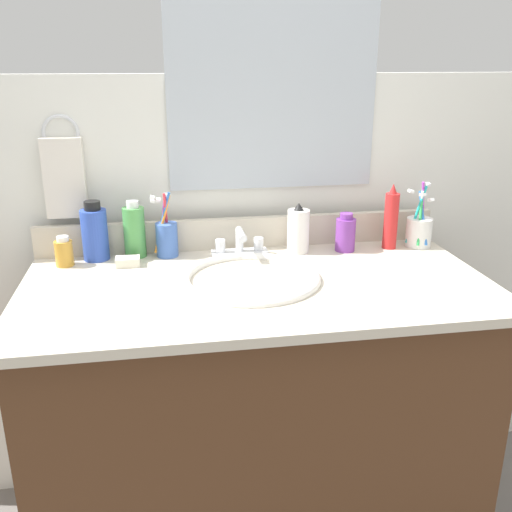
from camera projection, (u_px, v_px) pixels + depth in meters
The scene contains 18 objects.
vanity_cabinet at pixel (258, 423), 1.56m from camera, with size 1.13×0.55×0.78m, color #4C2D19.
countertop at pixel (258, 287), 1.43m from camera, with size 1.17×0.60×0.02m, color beige.
backsplash at pixel (241, 233), 1.68m from camera, with size 1.17×0.02×0.09m, color beige.
back_wall at pixel (239, 288), 1.80m from camera, with size 2.27×0.04×1.30m, color silver.
mirror_panel at pixel (273, 89), 1.60m from camera, with size 0.60×0.01×0.56m, color #B2BCC6.
towel_ring at pixel (61, 133), 1.54m from camera, with size 0.10×0.10×0.01m, color silver.
hand_towel at pixel (65, 178), 1.56m from camera, with size 0.11×0.04×0.22m, color silver.
sink_basin at pixel (251, 291), 1.45m from camera, with size 0.35×0.35×0.11m.
faucet at pixel (240, 246), 1.61m from camera, with size 0.16×0.10×0.08m.
bottle_lotion_white at pixel (298, 230), 1.63m from camera, with size 0.06×0.06×0.15m.
bottle_toner_green at pixel (134, 231), 1.59m from camera, with size 0.06×0.06×0.16m.
bottle_shampoo_blue at pixel (95, 233), 1.57m from camera, with size 0.07×0.07×0.17m.
bottle_cream_purple at pixel (345, 234), 1.65m from camera, with size 0.06×0.06×0.11m.
bottle_spray_red at pixel (391, 219), 1.66m from camera, with size 0.04×0.04×0.19m.
bottle_oil_amber at pixel (64, 252), 1.53m from camera, with size 0.05×0.05×0.08m.
cup_blue_plastic at pixel (166, 237), 1.60m from camera, with size 0.07×0.07×0.18m.
cup_white_ceramic at pixel (419, 230), 1.69m from camera, with size 0.08×0.09×0.20m.
soap_bar at pixel (128, 261), 1.54m from camera, with size 0.06×0.04×0.02m, color white.
Camera 1 is at (-0.23, -1.31, 1.34)m, focal length 39.96 mm.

